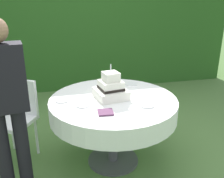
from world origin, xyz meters
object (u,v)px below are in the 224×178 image
object	(u,v)px
cake_table	(113,108)
standing_person	(5,101)
napkin_stack	(106,112)
serving_plate_left	(82,105)
serving_plate_right	(131,84)
serving_plate_far	(62,100)
wedding_cake	(111,89)
serving_plate_near	(147,105)
garden_chair	(17,113)

from	to	relation	value
cake_table	standing_person	world-z (taller)	standing_person
standing_person	cake_table	bearing A→B (deg)	16.04
cake_table	napkin_stack	bearing A→B (deg)	-114.82
serving_plate_left	serving_plate_right	world-z (taller)	same
standing_person	napkin_stack	bearing A→B (deg)	-2.47
serving_plate_left	cake_table	bearing A→B (deg)	18.22
serving_plate_far	standing_person	bearing A→B (deg)	-143.87
wedding_cake	serving_plate_far	distance (m)	0.51
napkin_stack	standing_person	world-z (taller)	standing_person
cake_table	serving_plate_left	distance (m)	0.36
serving_plate_far	standing_person	size ratio (longest dim) A/B	0.08
serving_plate_near	wedding_cake	bearing A→B (deg)	135.04
serving_plate_near	serving_plate_left	bearing A→B (deg)	166.41
napkin_stack	serving_plate_near	bearing A→B (deg)	8.65
serving_plate_right	standing_person	size ratio (longest dim) A/B	0.09
serving_plate_left	standing_person	xyz separation A→B (m)	(-0.64, -0.17, 0.17)
garden_chair	serving_plate_right	bearing A→B (deg)	1.01
serving_plate_far	serving_plate_near	bearing A→B (deg)	-21.42
serving_plate_near	standing_person	world-z (taller)	standing_person
serving_plate_near	napkin_stack	world-z (taller)	napkin_stack
serving_plate_far	garden_chair	size ratio (longest dim) A/B	0.15
serving_plate_left	garden_chair	size ratio (longest dim) A/B	0.15
wedding_cake	serving_plate_near	xyz separation A→B (m)	(0.28, -0.28, -0.09)
cake_table	wedding_cake	distance (m)	0.21
cake_table	serving_plate_left	bearing A→B (deg)	-161.78
serving_plate_near	serving_plate_right	size ratio (longest dim) A/B	0.97
serving_plate_left	garden_chair	distance (m)	0.84
garden_chair	serving_plate_left	bearing A→B (deg)	-33.97
standing_person	serving_plate_right	bearing A→B (deg)	26.92
cake_table	standing_person	size ratio (longest dim) A/B	0.82
cake_table	serving_plate_right	xyz separation A→B (m)	(0.31, 0.37, 0.11)
serving_plate_far	cake_table	bearing A→B (deg)	-6.04
wedding_cake	napkin_stack	bearing A→B (deg)	-110.64
serving_plate_left	napkin_stack	world-z (taller)	napkin_stack
garden_chair	standing_person	world-z (taller)	standing_person
serving_plate_left	napkin_stack	size ratio (longest dim) A/B	0.99
serving_plate_far	serving_plate_right	xyz separation A→B (m)	(0.82, 0.31, 0.00)
serving_plate_right	standing_person	world-z (taller)	standing_person
wedding_cake	garden_chair	world-z (taller)	wedding_cake
wedding_cake	serving_plate_left	xyz separation A→B (m)	(-0.31, -0.14, -0.09)
cake_table	napkin_stack	distance (m)	0.36
serving_plate_right	serving_plate_left	bearing A→B (deg)	-143.05
serving_plate_near	serving_plate_left	distance (m)	0.61
cake_table	wedding_cake	bearing A→B (deg)	117.03
serving_plate_right	napkin_stack	bearing A→B (deg)	-123.46
wedding_cake	garden_chair	bearing A→B (deg)	162.25
cake_table	serving_plate_right	world-z (taller)	serving_plate_right
serving_plate_right	standing_person	distance (m)	1.44
wedding_cake	serving_plate_right	distance (m)	0.48
napkin_stack	garden_chair	xyz separation A→B (m)	(-0.86, 0.66, -0.22)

